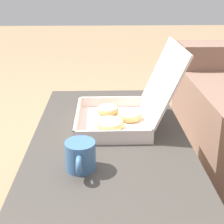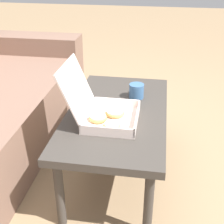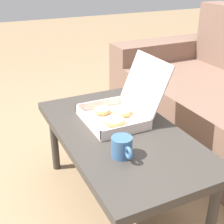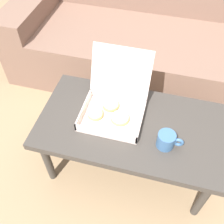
# 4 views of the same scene
# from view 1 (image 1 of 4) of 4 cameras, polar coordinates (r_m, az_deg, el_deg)

# --- Properties ---
(coffee_table) EXTENTS (1.00, 0.54, 0.43)m
(coffee_table) POSITION_cam_1_polar(r_m,az_deg,el_deg) (1.11, -0.40, -6.84)
(coffee_table) COLOR #3D3833
(coffee_table) RESTS_ON ground_plane
(pastry_box) EXTENTS (0.32, 0.37, 0.30)m
(pastry_box) POSITION_cam_1_polar(r_m,az_deg,el_deg) (1.17, 2.54, 0.48)
(pastry_box) COLOR silver
(pastry_box) RESTS_ON coffee_table
(coffee_mug) EXTENTS (0.13, 0.09, 0.09)m
(coffee_mug) POSITION_cam_1_polar(r_m,az_deg,el_deg) (0.90, -5.79, -8.02)
(coffee_mug) COLOR #3D6693
(coffee_mug) RESTS_ON coffee_table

